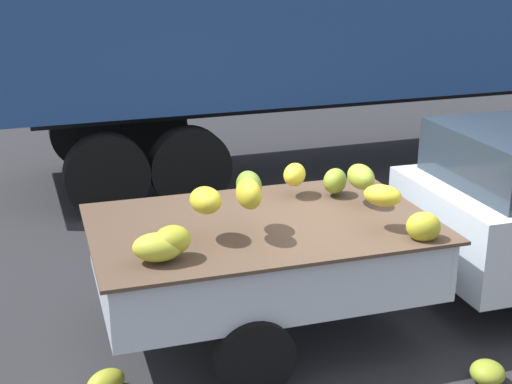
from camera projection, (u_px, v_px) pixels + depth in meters
The scene contains 5 objects.
ground at pixel (347, 323), 6.64m from camera, with size 220.00×220.00×0.00m, color #28282B.
curb_strip at pixel (161, 107), 15.18m from camera, with size 80.00×0.80×0.16m, color gray.
pickup_truck at pixel (469, 219), 6.73m from camera, with size 5.11×1.85×1.70m.
fallen_banana_bunch_near_tailgate at pixel (106, 383), 5.58m from camera, with size 0.32×0.23×0.19m, color #A3A62A.
fallen_banana_bunch_by_wheel at pixel (488, 373), 5.71m from camera, with size 0.28×0.27×0.18m, color olive.
Camera 1 is at (-2.57, -5.37, 3.30)m, focal length 50.61 mm.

